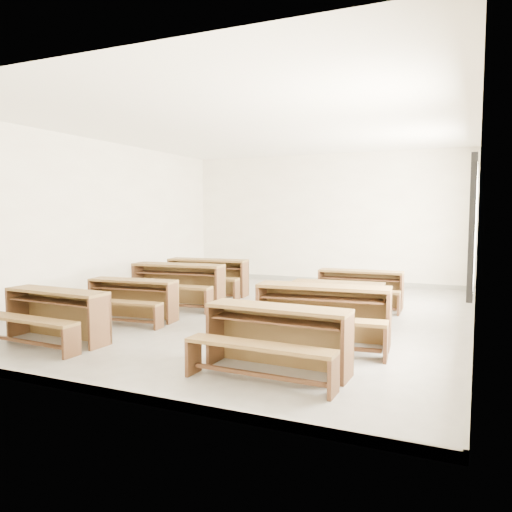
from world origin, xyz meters
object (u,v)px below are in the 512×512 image
at_px(desk_set_1, 132,297).
at_px(desk_set_7, 360,286).
at_px(desk_set_4, 276,334).
at_px(desk_set_0, 54,312).
at_px(desk_set_6, 338,299).
at_px(desk_set_5, 322,310).
at_px(desk_set_2, 177,281).
at_px(desk_set_3, 207,274).

height_order(desk_set_1, desk_set_7, desk_set_7).
bearing_deg(desk_set_4, desk_set_0, -178.12).
bearing_deg(desk_set_7, desk_set_1, -142.98).
bearing_deg(desk_set_7, desk_set_4, -92.78).
bearing_deg(desk_set_6, desk_set_0, -143.22).
height_order(desk_set_6, desk_set_7, desk_set_7).
bearing_deg(desk_set_4, desk_set_5, 85.60).
bearing_deg(desk_set_2, desk_set_3, 86.89).
height_order(desk_set_0, desk_set_6, desk_set_0).
bearing_deg(desk_set_0, desk_set_5, 24.09).
bearing_deg(desk_set_1, desk_set_0, -99.16).
distance_m(desk_set_1, desk_set_4, 3.48).
height_order(desk_set_1, desk_set_5, desk_set_5).
xyz_separation_m(desk_set_0, desk_set_4, (3.22, 0.02, 0.01)).
bearing_deg(desk_set_1, desk_set_2, 85.33).
height_order(desk_set_3, desk_set_5, desk_set_5).
bearing_deg(desk_set_5, desk_set_0, -163.97).
distance_m(desk_set_1, desk_set_3, 2.65).
bearing_deg(desk_set_6, desk_set_5, -87.44).
bearing_deg(desk_set_6, desk_set_4, -93.38).
relative_size(desk_set_0, desk_set_5, 0.87).
xyz_separation_m(desk_set_3, desk_set_6, (3.20, -1.44, -0.07)).
distance_m(desk_set_0, desk_set_6, 4.21).
bearing_deg(desk_set_3, desk_set_1, -94.58).
bearing_deg(desk_set_2, desk_set_4, -48.90).
height_order(desk_set_0, desk_set_3, desk_set_3).
distance_m(desk_set_2, desk_set_3, 1.27).
distance_m(desk_set_4, desk_set_7, 4.11).
bearing_deg(desk_set_4, desk_set_7, 91.03).
height_order(desk_set_0, desk_set_5, desk_set_5).
bearing_deg(desk_set_1, desk_set_4, -31.56).
xyz_separation_m(desk_set_2, desk_set_4, (3.16, -2.90, -0.04)).
height_order(desk_set_2, desk_set_5, desk_set_5).
bearing_deg(desk_set_7, desk_set_6, -94.71).
height_order(desk_set_4, desk_set_7, desk_set_4).
xyz_separation_m(desk_set_4, desk_set_7, (0.03, 4.11, -0.02)).
relative_size(desk_set_5, desk_set_7, 1.18).
relative_size(desk_set_3, desk_set_4, 1.10).
relative_size(desk_set_0, desk_set_3, 0.90).
distance_m(desk_set_0, desk_set_7, 5.26).
relative_size(desk_set_0, desk_set_6, 1.08).
distance_m(desk_set_0, desk_set_1, 1.54).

